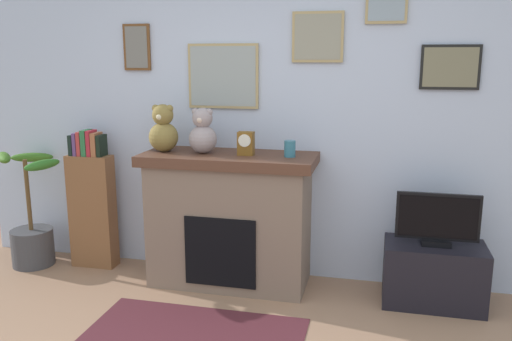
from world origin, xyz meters
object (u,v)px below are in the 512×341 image
bookshelf (92,205)px  fireplace (230,218)px  television (437,220)px  mantel_clock (246,143)px  candle_jar (290,149)px  teddy_bear_grey (203,133)px  tv_stand (433,274)px  teddy_bear_cream (163,130)px  potted_plant (32,231)px

bookshelf → fireplace: bearing=-3.1°
television → mantel_clock: 1.50m
bookshelf → candle_jar: size_ratio=9.70×
fireplace → candle_jar: 0.75m
teddy_bear_grey → tv_stand: bearing=-0.5°
fireplace → television: (1.55, -0.03, 0.11)m
candle_jar → tv_stand: bearing=-0.8°
fireplace → mantel_clock: mantel_clock is taller
teddy_bear_cream → teddy_bear_grey: (0.32, 0.00, -0.01)m
television → teddy_bear_cream: (-2.08, 0.02, 0.58)m
candle_jar → mantel_clock: (-0.34, -0.00, 0.03)m
fireplace → bookshelf: bookshelf is taller
bookshelf → tv_stand: size_ratio=1.67×
mantel_clock → tv_stand: bearing=-0.5°
fireplace → bookshelf: (-1.24, 0.07, 0.01)m
fireplace → candle_jar: bearing=-2.1°
bookshelf → potted_plant: (-0.53, -0.11, -0.24)m
potted_plant → candle_jar: candle_jar is taller
bookshelf → television: (2.80, -0.10, 0.09)m
tv_stand → candle_jar: candle_jar is taller
television → mantel_clock: mantel_clock is taller
television → mantel_clock: (-1.41, 0.01, 0.50)m
bookshelf → television: bearing=-2.1°
fireplace → potted_plant: (-1.78, -0.04, -0.23)m
candle_jar → mantel_clock: bearing=-179.8°
teddy_bear_cream → fireplace: bearing=2.0°
candle_jar → teddy_bear_cream: 1.01m
tv_stand → television: (0.00, -0.00, 0.41)m
fireplace → teddy_bear_cream: 0.87m
potted_plant → bookshelf: bearing=11.9°
potted_plant → mantel_clock: bearing=0.8°
tv_stand → television: size_ratio=1.23×
bookshelf → teddy_bear_grey: teddy_bear_grey is taller
bookshelf → television: bookshelf is taller
mantel_clock → bookshelf: bearing=176.4°
bookshelf → candle_jar: bearing=-2.8°
bookshelf → tv_stand: bearing=-2.0°
candle_jar → mantel_clock: 0.34m
bookshelf → candle_jar: bookshelf is taller
teddy_bear_grey → potted_plant: bearing=-179.0°
teddy_bear_grey → mantel_clock: bearing=-0.2°
tv_stand → teddy_bear_cream: 2.30m
tv_stand → television: 0.41m
television → candle_jar: bearing=179.1°
television → candle_jar: (-1.08, 0.02, 0.47)m
mantel_clock → teddy_bear_grey: (-0.34, 0.00, 0.07)m
mantel_clock → teddy_bear_grey: bearing=179.8°
potted_plant → candle_jar: 2.39m
potted_plant → teddy_bear_cream: 1.55m
potted_plant → television: bearing=0.2°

